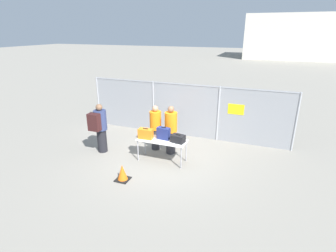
{
  "coord_description": "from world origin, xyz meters",
  "views": [
    {
      "loc": [
        3.08,
        -7.42,
        4.19
      ],
      "look_at": [
        0.01,
        0.51,
        1.05
      ],
      "focal_mm": 28.0,
      "sensor_mm": 36.0,
      "label": 1
    }
  ],
  "objects_px": {
    "inspection_table": "(162,142)",
    "traffic_cone": "(122,173)",
    "security_worker_far": "(156,127)",
    "suitcase_navy": "(164,133)",
    "traveler_hooded": "(100,127)",
    "utility_trailer": "(203,116)",
    "suitcase_black": "(178,139)",
    "suitcase_orange": "(146,134)",
    "security_worker_near": "(171,129)"
  },
  "relations": [
    {
      "from": "inspection_table",
      "to": "traffic_cone",
      "type": "relative_size",
      "value": 3.33
    },
    {
      "from": "inspection_table",
      "to": "security_worker_far",
      "type": "xyz_separation_m",
      "value": [
        -0.58,
        0.8,
        0.17
      ]
    },
    {
      "from": "suitcase_navy",
      "to": "traveler_hooded",
      "type": "height_order",
      "value": "traveler_hooded"
    },
    {
      "from": "suitcase_navy",
      "to": "utility_trailer",
      "type": "distance_m",
      "value": 3.98
    },
    {
      "from": "utility_trailer",
      "to": "traffic_cone",
      "type": "bearing_deg",
      "value": -100.61
    },
    {
      "from": "inspection_table",
      "to": "suitcase_black",
      "type": "relative_size",
      "value": 3.56
    },
    {
      "from": "suitcase_orange",
      "to": "security_worker_far",
      "type": "distance_m",
      "value": 0.87
    },
    {
      "from": "inspection_table",
      "to": "traffic_cone",
      "type": "distance_m",
      "value": 1.73
    },
    {
      "from": "suitcase_navy",
      "to": "security_worker_near",
      "type": "xyz_separation_m",
      "value": [
        0.04,
        0.59,
        -0.06
      ]
    },
    {
      "from": "suitcase_orange",
      "to": "suitcase_black",
      "type": "xyz_separation_m",
      "value": [
        1.11,
        0.09,
        -0.04
      ]
    },
    {
      "from": "traveler_hooded",
      "to": "traffic_cone",
      "type": "xyz_separation_m",
      "value": [
        1.67,
        -1.38,
        -0.76
      ]
    },
    {
      "from": "suitcase_orange",
      "to": "security_worker_near",
      "type": "bearing_deg",
      "value": 50.83
    },
    {
      "from": "inspection_table",
      "to": "suitcase_black",
      "type": "xyz_separation_m",
      "value": [
        0.56,
        0.02,
        0.19
      ]
    },
    {
      "from": "inspection_table",
      "to": "security_worker_far",
      "type": "relative_size",
      "value": 0.98
    },
    {
      "from": "suitcase_orange",
      "to": "suitcase_navy",
      "type": "distance_m",
      "value": 0.6
    },
    {
      "from": "inspection_table",
      "to": "suitcase_orange",
      "type": "relative_size",
      "value": 3.36
    },
    {
      "from": "suitcase_black",
      "to": "security_worker_far",
      "type": "bearing_deg",
      "value": 145.55
    },
    {
      "from": "traveler_hooded",
      "to": "utility_trailer",
      "type": "bearing_deg",
      "value": 37.41
    },
    {
      "from": "suitcase_black",
      "to": "utility_trailer",
      "type": "height_order",
      "value": "suitcase_black"
    },
    {
      "from": "suitcase_black",
      "to": "traveler_hooded",
      "type": "distance_m",
      "value": 2.87
    },
    {
      "from": "suitcase_orange",
      "to": "suitcase_navy",
      "type": "xyz_separation_m",
      "value": [
        0.57,
        0.17,
        0.03
      ]
    },
    {
      "from": "traveler_hooded",
      "to": "inspection_table",
      "type": "bearing_deg",
      "value": -15.69
    },
    {
      "from": "inspection_table",
      "to": "suitcase_orange",
      "type": "distance_m",
      "value": 0.61
    },
    {
      "from": "inspection_table",
      "to": "suitcase_navy",
      "type": "relative_size",
      "value": 3.69
    },
    {
      "from": "inspection_table",
      "to": "utility_trailer",
      "type": "relative_size",
      "value": 0.49
    },
    {
      "from": "suitcase_orange",
      "to": "suitcase_black",
      "type": "bearing_deg",
      "value": 4.73
    },
    {
      "from": "inspection_table",
      "to": "security_worker_near",
      "type": "bearing_deg",
      "value": 85.07
    },
    {
      "from": "security_worker_near",
      "to": "suitcase_black",
      "type": "bearing_deg",
      "value": 135.47
    },
    {
      "from": "inspection_table",
      "to": "suitcase_navy",
      "type": "bearing_deg",
      "value": 79.19
    },
    {
      "from": "traveler_hooded",
      "to": "security_worker_near",
      "type": "relative_size",
      "value": 1.02
    },
    {
      "from": "suitcase_black",
      "to": "traveler_hooded",
      "type": "bearing_deg",
      "value": -176.44
    },
    {
      "from": "suitcase_black",
      "to": "utility_trailer",
      "type": "xyz_separation_m",
      "value": [
        -0.14,
        4.0,
        -0.48
      ]
    },
    {
      "from": "suitcase_navy",
      "to": "suitcase_black",
      "type": "xyz_separation_m",
      "value": [
        0.54,
        -0.08,
        -0.08
      ]
    },
    {
      "from": "suitcase_orange",
      "to": "traveler_hooded",
      "type": "relative_size",
      "value": 0.27
    },
    {
      "from": "suitcase_orange",
      "to": "suitcase_navy",
      "type": "relative_size",
      "value": 1.1
    },
    {
      "from": "security_worker_near",
      "to": "security_worker_far",
      "type": "height_order",
      "value": "security_worker_near"
    },
    {
      "from": "suitcase_orange",
      "to": "traffic_cone",
      "type": "distance_m",
      "value": 1.63
    },
    {
      "from": "inspection_table",
      "to": "suitcase_orange",
      "type": "xyz_separation_m",
      "value": [
        -0.56,
        -0.07,
        0.24
      ]
    },
    {
      "from": "inspection_table",
      "to": "traveler_hooded",
      "type": "height_order",
      "value": "traveler_hooded"
    },
    {
      "from": "utility_trailer",
      "to": "traffic_cone",
      "type": "distance_m",
      "value": 5.66
    },
    {
      "from": "inspection_table",
      "to": "suitcase_navy",
      "type": "xyz_separation_m",
      "value": [
        0.02,
        0.1,
        0.27
      ]
    },
    {
      "from": "suitcase_black",
      "to": "traffic_cone",
      "type": "relative_size",
      "value": 0.94
    },
    {
      "from": "traffic_cone",
      "to": "suitcase_orange",
      "type": "bearing_deg",
      "value": 87.04
    },
    {
      "from": "utility_trailer",
      "to": "traffic_cone",
      "type": "relative_size",
      "value": 6.83
    },
    {
      "from": "security_worker_near",
      "to": "utility_trailer",
      "type": "distance_m",
      "value": 3.4
    },
    {
      "from": "traffic_cone",
      "to": "suitcase_black",
      "type": "bearing_deg",
      "value": 52.67
    },
    {
      "from": "security_worker_near",
      "to": "traffic_cone",
      "type": "relative_size",
      "value": 3.55
    },
    {
      "from": "suitcase_navy",
      "to": "traveler_hooded",
      "type": "distance_m",
      "value": 2.34
    },
    {
      "from": "suitcase_black",
      "to": "security_worker_near",
      "type": "relative_size",
      "value": 0.26
    },
    {
      "from": "suitcase_navy",
      "to": "security_worker_far",
      "type": "distance_m",
      "value": 0.93
    }
  ]
}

